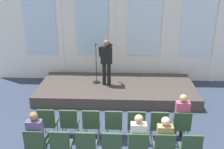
# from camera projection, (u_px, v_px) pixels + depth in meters

# --- Properties ---
(rear_partition) EXTENTS (10.74, 0.14, 3.88)m
(rear_partition) POSITION_uv_depth(u_px,v_px,m) (119.00, 35.00, 10.73)
(rear_partition) COLOR silver
(rear_partition) RESTS_ON ground
(stage_platform) EXTENTS (5.86, 2.57, 0.40)m
(stage_platform) POSITION_uv_depth(u_px,v_px,m) (117.00, 89.00, 9.89)
(stage_platform) COLOR #3F3833
(stage_platform) RESTS_ON ground
(speaker) EXTENTS (0.50, 0.69, 1.73)m
(speaker) POSITION_uv_depth(u_px,v_px,m) (106.00, 59.00, 9.49)
(speaker) COLOR black
(speaker) RESTS_ON stage_platform
(mic_stand) EXTENTS (0.28, 0.28, 1.55)m
(mic_stand) POSITION_uv_depth(u_px,v_px,m) (96.00, 74.00, 9.89)
(mic_stand) COLOR black
(mic_stand) RESTS_ON stage_platform
(chair_r0_c0) EXTENTS (0.46, 0.44, 0.94)m
(chair_r0_c0) POSITION_uv_depth(u_px,v_px,m) (48.00, 121.00, 7.08)
(chair_r0_c0) COLOR #99999E
(chair_r0_c0) RESTS_ON ground
(chair_r0_c1) EXTENTS (0.46, 0.44, 0.94)m
(chair_r0_c1) POSITION_uv_depth(u_px,v_px,m) (70.00, 122.00, 7.06)
(chair_r0_c1) COLOR #99999E
(chair_r0_c1) RESTS_ON ground
(chair_r0_c2) EXTENTS (0.46, 0.44, 0.94)m
(chair_r0_c2) POSITION_uv_depth(u_px,v_px,m) (92.00, 122.00, 7.03)
(chair_r0_c2) COLOR #99999E
(chair_r0_c2) RESTS_ON ground
(chair_r0_c3) EXTENTS (0.46, 0.44, 0.94)m
(chair_r0_c3) POSITION_uv_depth(u_px,v_px,m) (114.00, 123.00, 7.01)
(chair_r0_c3) COLOR #99999E
(chair_r0_c3) RESTS_ON ground
(chair_r0_c4) EXTENTS (0.46, 0.44, 0.94)m
(chair_r0_c4) POSITION_uv_depth(u_px,v_px,m) (136.00, 123.00, 6.98)
(chair_r0_c4) COLOR #99999E
(chair_r0_c4) RESTS_ON ground
(chair_r0_c5) EXTENTS (0.46, 0.44, 0.94)m
(chair_r0_c5) POSITION_uv_depth(u_px,v_px,m) (158.00, 124.00, 6.96)
(chair_r0_c5) COLOR #99999E
(chair_r0_c5) RESTS_ON ground
(chair_r0_c6) EXTENTS (0.46, 0.44, 0.94)m
(chair_r0_c6) POSITION_uv_depth(u_px,v_px,m) (181.00, 124.00, 6.93)
(chair_r0_c6) COLOR #99999E
(chair_r0_c6) RESTS_ON ground
(audience_r0_c6) EXTENTS (0.36, 0.39, 1.39)m
(audience_r0_c6) POSITION_uv_depth(u_px,v_px,m) (181.00, 115.00, 6.92)
(audience_r0_c6) COLOR #2D2D33
(audience_r0_c6) RESTS_ON ground
(chair_r1_c0) EXTENTS (0.46, 0.44, 0.94)m
(chair_r1_c0) POSITION_uv_depth(u_px,v_px,m) (36.00, 143.00, 6.13)
(chair_r1_c0) COLOR #99999E
(chair_r1_c0) RESTS_ON ground
(audience_r1_c0) EXTENTS (0.36, 0.39, 1.34)m
(audience_r1_c0) POSITION_uv_depth(u_px,v_px,m) (36.00, 134.00, 6.14)
(audience_r1_c0) COLOR #2D2D33
(audience_r1_c0) RESTS_ON ground
(chair_r1_c1) EXTENTS (0.46, 0.44, 0.94)m
(chair_r1_c1) POSITION_uv_depth(u_px,v_px,m) (61.00, 144.00, 6.11)
(chair_r1_c1) COLOR #99999E
(chair_r1_c1) RESTS_ON ground
(chair_r1_c2) EXTENTS (0.46, 0.44, 0.94)m
(chair_r1_c2) POSITION_uv_depth(u_px,v_px,m) (86.00, 145.00, 6.08)
(chair_r1_c2) COLOR #99999E
(chair_r1_c2) RESTS_ON ground
(chair_r1_c3) EXTENTS (0.46, 0.44, 0.94)m
(chair_r1_c3) POSITION_uv_depth(u_px,v_px,m) (112.00, 145.00, 6.06)
(chair_r1_c3) COLOR #99999E
(chair_r1_c3) RESTS_ON ground
(chair_r1_c4) EXTENTS (0.46, 0.44, 0.94)m
(chair_r1_c4) POSITION_uv_depth(u_px,v_px,m) (138.00, 146.00, 6.03)
(chair_r1_c4) COLOR #99999E
(chair_r1_c4) RESTS_ON ground
(audience_r1_c4) EXTENTS (0.36, 0.39, 1.33)m
(audience_r1_c4) POSITION_uv_depth(u_px,v_px,m) (138.00, 137.00, 6.04)
(audience_r1_c4) COLOR #2D2D33
(audience_r1_c4) RESTS_ON ground
(chair_r1_c5) EXTENTS (0.46, 0.44, 0.94)m
(chair_r1_c5) POSITION_uv_depth(u_px,v_px,m) (164.00, 147.00, 6.01)
(chair_r1_c5) COLOR #99999E
(chair_r1_c5) RESTS_ON ground
(audience_r1_c5) EXTENTS (0.36, 0.39, 1.29)m
(audience_r1_c5) POSITION_uv_depth(u_px,v_px,m) (164.00, 138.00, 6.02)
(audience_r1_c5) COLOR #2D2D33
(audience_r1_c5) RESTS_ON ground
(chair_r1_c6) EXTENTS (0.46, 0.44, 0.94)m
(chair_r1_c6) POSITION_uv_depth(u_px,v_px,m) (190.00, 147.00, 5.98)
(chair_r1_c6) COLOR #99999E
(chair_r1_c6) RESTS_ON ground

